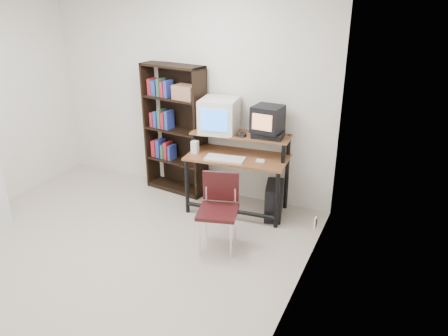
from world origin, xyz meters
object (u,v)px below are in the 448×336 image
at_px(computer_desk, 238,159).
at_px(bookshelf, 176,128).
at_px(pc_tower, 274,200).
at_px(school_chair, 219,204).
at_px(crt_monitor, 219,116).
at_px(crt_tv, 268,119).

height_order(computer_desk, bookshelf, bookshelf).
bearing_deg(pc_tower, school_chair, -125.39).
distance_m(computer_desk, bookshelf, 1.04).
bearing_deg(crt_monitor, bookshelf, 159.74).
bearing_deg(computer_desk, pc_tower, -1.36).
height_order(computer_desk, school_chair, computer_desk).
xyz_separation_m(computer_desk, crt_tv, (0.32, 0.11, 0.51)).
bearing_deg(bookshelf, computer_desk, -5.34).
distance_m(crt_monitor, bookshelf, 0.77).
bearing_deg(bookshelf, crt_tv, 2.49).
bearing_deg(school_chair, bookshelf, 121.74).
bearing_deg(crt_monitor, school_chair, -74.53).
distance_m(pc_tower, bookshelf, 1.63).
height_order(computer_desk, crt_tv, crt_tv).
bearing_deg(school_chair, crt_tv, 64.31).
relative_size(pc_tower, school_chair, 0.55).
bearing_deg(crt_tv, bookshelf, 179.27).
bearing_deg(computer_desk, school_chair, -85.72).
xyz_separation_m(crt_tv, school_chair, (-0.19, -0.96, -0.70)).
bearing_deg(crt_monitor, computer_desk, -26.93).
xyz_separation_m(computer_desk, bookshelf, (-1.00, 0.23, 0.20)).
distance_m(computer_desk, crt_monitor, 0.58).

